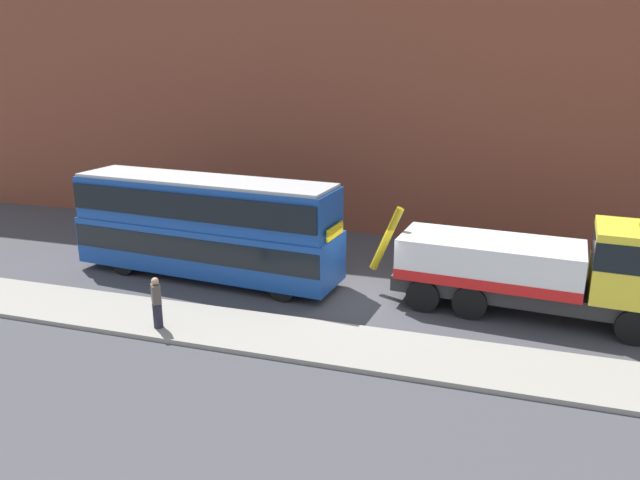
{
  "coord_description": "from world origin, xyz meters",
  "views": [
    {
      "loc": [
        4.54,
        -20.08,
        8.43
      ],
      "look_at": [
        -1.82,
        0.12,
        2.0
      ],
      "focal_mm": 33.31,
      "sensor_mm": 36.0,
      "label": 1
    }
  ],
  "objects": [
    {
      "name": "double_decker_bus",
      "position": [
        -6.59,
        0.12,
        2.23
      ],
      "size": [
        11.19,
        3.53,
        4.06
      ],
      "rotation": [
        0.0,
        0.0,
        -0.09
      ],
      "color": "#19479E",
      "rests_on": "ground_plane"
    },
    {
      "name": "building_facade",
      "position": [
        0.0,
        8.69,
        8.07
      ],
      "size": [
        60.0,
        1.5,
        16.0
      ],
      "color": "brown",
      "rests_on": "ground_plane"
    },
    {
      "name": "ground_plane",
      "position": [
        0.0,
        0.0,
        0.0
      ],
      "size": [
        120.0,
        120.0,
        0.0
      ],
      "primitive_type": "plane",
      "color": "#424247"
    },
    {
      "name": "near_kerb",
      "position": [
        0.0,
        -4.2,
        0.07
      ],
      "size": [
        60.0,
        2.8,
        0.15
      ],
      "primitive_type": "cube",
      "color": "gray",
      "rests_on": "ground_plane"
    },
    {
      "name": "pedestrian_onlooker",
      "position": [
        -5.71,
        -4.91,
        0.99
      ],
      "size": [
        0.46,
        0.47,
        1.71
      ],
      "rotation": [
        0.0,
        0.0,
        0.72
      ],
      "color": "#232333",
      "rests_on": "near_kerb"
    },
    {
      "name": "recovery_tow_truck",
      "position": [
        6.07,
        0.08,
        1.76
      ],
      "size": [
        10.23,
        3.44,
        3.67
      ],
      "rotation": [
        0.0,
        0.0,
        -0.09
      ],
      "color": "#2D2D2D",
      "rests_on": "ground_plane"
    }
  ]
}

